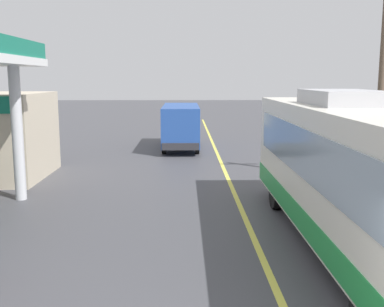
% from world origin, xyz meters
% --- Properties ---
extents(ground, '(120.00, 120.00, 0.00)m').
position_xyz_m(ground, '(0.00, 20.00, 0.00)').
color(ground, '#424247').
extents(lane_divider_stripe, '(0.16, 50.00, 0.01)m').
position_xyz_m(lane_divider_stripe, '(0.00, 15.00, 0.00)').
color(lane_divider_stripe, '#D8CC4C').
rests_on(lane_divider_stripe, ground).
extents(coach_bus_main, '(2.60, 11.04, 3.69)m').
position_xyz_m(coach_bus_main, '(2.19, 5.91, 1.72)').
color(coach_bus_main, silver).
rests_on(coach_bus_main, ground).
extents(minibus_opposing_lane, '(2.04, 6.13, 2.44)m').
position_xyz_m(minibus_opposing_lane, '(-1.95, 21.64, 1.47)').
color(minibus_opposing_lane, '#264C9E').
rests_on(minibus_opposing_lane, ground).
extents(utility_pole_roadside, '(1.80, 0.24, 7.77)m').
position_xyz_m(utility_pole_roadside, '(5.61, 12.74, 4.06)').
color(utility_pole_roadside, brown).
rests_on(utility_pole_roadside, ground).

